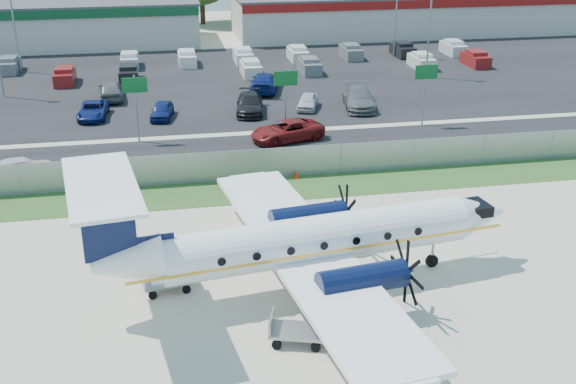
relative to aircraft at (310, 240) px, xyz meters
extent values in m
plane|color=beige|center=(0.16, 0.16, -2.46)|extent=(170.00, 170.00, 0.00)
cube|color=#2D561E|center=(0.16, 12.16, -2.46)|extent=(170.00, 4.00, 0.02)
cube|color=black|center=(0.16, 19.16, -2.45)|extent=(170.00, 8.00, 0.02)
cube|color=black|center=(0.16, 40.16, -2.45)|extent=(170.00, 32.00, 0.02)
cube|color=gray|center=(0.16, 14.16, -1.46)|extent=(120.00, 0.02, 1.90)
cube|color=gray|center=(0.16, 14.16, -0.48)|extent=(120.00, 0.06, 0.06)
cube|color=gray|center=(0.16, 14.16, -2.41)|extent=(120.00, 0.06, 0.06)
cube|color=beige|center=(-23.84, 62.16, 0.04)|extent=(46.00, 12.00, 5.00)
cube|color=beige|center=(26.16, 62.16, 0.04)|extent=(44.00, 12.00, 5.00)
cube|color=maroon|center=(26.16, 56.06, 2.04)|extent=(44.00, 0.20, 1.00)
cylinder|color=gray|center=(-7.84, 23.16, 0.04)|extent=(0.14, 0.14, 5.00)
cube|color=#0C5923|center=(-7.84, 23.01, 1.84)|extent=(1.80, 0.08, 1.10)
cylinder|color=gray|center=(3.16, 23.16, 0.04)|extent=(0.14, 0.14, 5.00)
cube|color=#0C5923|center=(3.16, 23.01, 1.84)|extent=(1.80, 0.08, 1.10)
cylinder|color=gray|center=(14.16, 23.16, 0.04)|extent=(0.14, 0.14, 5.00)
cube|color=#0C5923|center=(14.16, 23.01, 1.84)|extent=(1.80, 0.08, 1.10)
cylinder|color=gray|center=(20.16, 38.16, 2.04)|extent=(0.18, 0.18, 9.00)
cylinder|color=gray|center=(-19.84, 48.16, 2.04)|extent=(0.18, 0.18, 9.00)
cylinder|color=gray|center=(20.16, 48.16, 2.04)|extent=(0.18, 0.18, 9.00)
cylinder|color=white|center=(0.45, 0.06, 0.00)|extent=(14.49, 4.11, 2.18)
cone|color=white|center=(8.80, 1.21, 0.00)|extent=(2.79, 2.50, 2.18)
cone|color=white|center=(-8.12, -1.12, 0.23)|extent=(3.25, 2.56, 2.18)
cube|color=black|center=(8.57, 1.18, 0.40)|extent=(1.22, 1.62, 0.52)
cube|color=white|center=(-0.11, -0.02, -0.63)|extent=(6.38, 20.48, 0.25)
cylinder|color=black|center=(1.59, -3.14, -0.46)|extent=(4.03, 1.78, 1.26)
cylinder|color=black|center=(0.68, 3.45, -0.46)|extent=(4.03, 1.78, 1.26)
cube|color=black|center=(-8.69, -1.19, 2.18)|extent=(2.18, 0.50, 3.32)
cube|color=white|center=(-8.80, -1.21, 3.84)|extent=(3.69, 7.41, 0.16)
cylinder|color=gray|center=(6.36, 0.87, -1.72)|extent=(0.14, 0.14, 1.49)
cylinder|color=black|center=(6.36, 0.87, -2.14)|extent=(0.66, 0.29, 0.64)
cylinder|color=black|center=(0.34, -3.31, -2.10)|extent=(0.79, 0.55, 0.73)
cylinder|color=black|center=(-0.57, 3.28, -2.10)|extent=(0.79, 0.55, 0.73)
cube|color=white|center=(-5.01, 3.37, -1.92)|extent=(2.78, 2.07, 0.70)
cube|color=white|center=(-4.53, 3.25, -1.37)|extent=(1.38, 1.52, 0.50)
cube|color=black|center=(-4.09, 3.13, -1.35)|extent=(0.45, 1.10, 0.40)
cylinder|color=black|center=(-6.07, 2.85, -2.17)|extent=(0.63, 0.36, 0.60)
cylinder|color=black|center=(-5.68, 4.35, -2.17)|extent=(0.63, 0.36, 0.60)
cylinder|color=black|center=(-4.34, 2.40, -2.17)|extent=(0.63, 0.36, 0.60)
cylinder|color=black|center=(-3.95, 3.90, -2.17)|extent=(0.63, 0.36, 0.60)
cube|color=gray|center=(-6.52, 1.02, -1.97)|extent=(2.40, 1.67, 0.13)
cube|color=gray|center=(-7.55, 0.85, -1.63)|extent=(0.31, 1.33, 0.66)
cube|color=gray|center=(-5.48, 1.19, -1.63)|extent=(0.31, 1.33, 0.66)
cylinder|color=black|center=(-7.18, 0.29, -2.27)|extent=(0.42, 0.20, 0.40)
cylinder|color=black|center=(-7.38, 1.49, -2.27)|extent=(0.42, 0.20, 0.40)
cylinder|color=black|center=(-5.65, 0.55, -2.27)|extent=(0.42, 0.20, 0.40)
cylinder|color=black|center=(-5.85, 1.75, -2.27)|extent=(0.42, 0.20, 0.40)
cube|color=gray|center=(-1.39, -4.19, -1.96)|extent=(2.56, 1.97, 0.14)
cube|color=gray|center=(-2.42, -3.87, -1.62)|extent=(0.49, 1.32, 0.68)
cube|color=gray|center=(-0.36, -4.51, -1.62)|extent=(0.49, 1.32, 0.68)
cylinder|color=black|center=(-2.33, -4.55, -2.26)|extent=(0.43, 0.25, 0.41)
cylinder|color=black|center=(-1.96, -3.36, -2.26)|extent=(0.43, 0.25, 0.41)
cylinder|color=black|center=(-0.82, -5.02, -2.26)|extent=(0.43, 0.25, 0.41)
cylinder|color=black|center=(-0.45, -3.83, -2.26)|extent=(0.43, 0.25, 0.41)
cone|color=red|center=(3.08, 2.71, -2.23)|extent=(0.31, 0.31, 0.47)
cube|color=red|center=(3.08, 2.71, -2.45)|extent=(0.33, 0.33, 0.03)
cone|color=red|center=(2.15, 13.77, -2.20)|extent=(0.35, 0.35, 0.53)
cube|color=red|center=(2.15, 13.77, -2.45)|extent=(0.37, 0.37, 0.03)
imported|color=silver|center=(-15.26, 17.16, -2.46)|extent=(4.42, 2.71, 1.40)
imported|color=maroon|center=(2.95, 21.36, -2.46)|extent=(5.99, 3.99, 1.53)
imported|color=navy|center=(-11.51, 29.98, -2.46)|extent=(2.51, 4.85, 1.31)
imported|color=navy|center=(-5.99, 28.87, -2.46)|extent=(2.26, 4.17, 1.35)
imported|color=black|center=(1.23, 29.11, -2.46)|extent=(2.93, 5.61, 1.55)
imported|color=silver|center=(6.25, 29.40, -2.46)|extent=(2.74, 4.11, 1.30)
imported|color=#595B5E|center=(10.55, 28.84, -2.46)|extent=(3.36, 6.25, 1.72)
imported|color=#595B5E|center=(-10.30, 35.57, -2.46)|extent=(2.28, 5.14, 1.72)
imported|color=navy|center=(3.57, 35.86, -2.46)|extent=(3.79, 6.27, 1.70)
camera|label=1|loc=(-6.41, -28.67, 14.61)|focal=45.00mm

